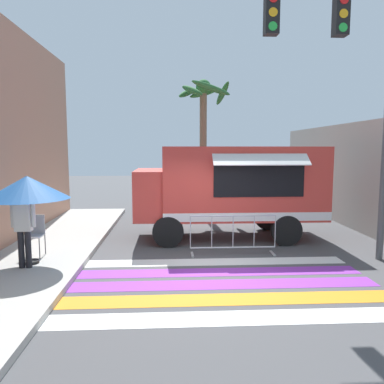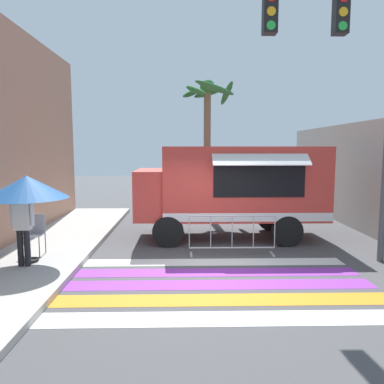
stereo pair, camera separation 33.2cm
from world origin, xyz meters
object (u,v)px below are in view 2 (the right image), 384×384
at_px(vendor_person, 22,222).
at_px(palm_tree, 208,116).
at_px(traffic_signal_pole, 344,60).
at_px(food_truck, 228,185).
at_px(folding_chair, 35,230).
at_px(barricade_front, 232,235).
at_px(patio_umbrella, 27,187).

bearing_deg(vendor_person, palm_tree, 42.89).
bearing_deg(traffic_signal_pole, food_truck, 133.10).
bearing_deg(food_truck, folding_chair, -156.96).
height_order(folding_chair, palm_tree, palm_tree).
bearing_deg(barricade_front, food_truck, 86.56).
bearing_deg(palm_tree, traffic_signal_pole, -67.42).
bearing_deg(patio_umbrella, food_truck, 29.56).
bearing_deg(folding_chair, patio_umbrella, -68.10).
height_order(food_truck, palm_tree, palm_tree).
xyz_separation_m(patio_umbrella, folding_chair, (-0.12, 0.65, -1.13)).
height_order(food_truck, traffic_signal_pole, traffic_signal_pole).
bearing_deg(vendor_person, barricade_front, -0.27).
bearing_deg(palm_tree, folding_chair, -126.98).
height_order(folding_chair, barricade_front, folding_chair).
bearing_deg(food_truck, barricade_front, -93.44).
relative_size(patio_umbrella, vendor_person, 1.14).
bearing_deg(food_truck, palm_tree, 95.43).
xyz_separation_m(food_truck, palm_tree, (-0.38, 4.04, 2.42)).
distance_m(vendor_person, barricade_front, 5.00).
distance_m(barricade_front, palm_tree, 6.89).
height_order(traffic_signal_pole, patio_umbrella, traffic_signal_pole).
bearing_deg(food_truck, vendor_person, -147.68).
xyz_separation_m(patio_umbrella, palm_tree, (4.53, 6.83, 2.19)).
bearing_deg(folding_chair, palm_tree, 64.29).
relative_size(traffic_signal_pole, patio_umbrella, 3.37).
height_order(vendor_person, palm_tree, palm_tree).
height_order(food_truck, vendor_person, food_truck).
distance_m(patio_umbrella, folding_chair, 1.31).
bearing_deg(vendor_person, folding_chair, 82.59).
relative_size(vendor_person, palm_tree, 0.32).
bearing_deg(traffic_signal_pole, palm_tree, 112.58).
height_order(folding_chair, vendor_person, vendor_person).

